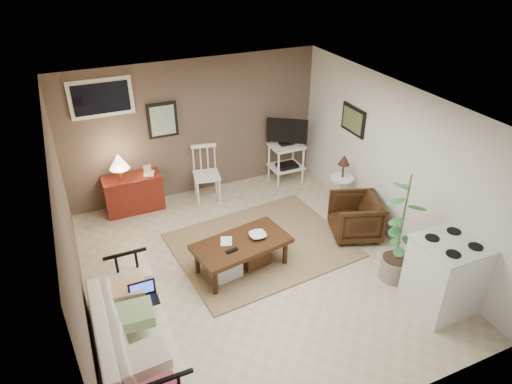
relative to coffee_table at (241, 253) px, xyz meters
name	(u,v)px	position (x,y,z in m)	size (l,w,h in m)	color
floor	(253,268)	(0.16, -0.06, -0.28)	(5.00, 5.00, 0.00)	#C1B293
art_back	(163,120)	(-0.39, 2.41, 1.17)	(0.50, 0.03, 0.60)	black
art_right	(353,120)	(2.38, 0.99, 1.24)	(0.03, 0.60, 0.45)	black
window	(101,98)	(-1.29, 2.41, 1.67)	(0.96, 0.03, 0.60)	white
rug	(262,245)	(0.49, 0.38, -0.27)	(2.52, 2.02, 0.02)	#8D7452
coffee_table	(241,253)	(0.00, 0.00, 0.00)	(1.41, 0.89, 0.50)	#3E2110
sofa	(134,328)	(-1.64, -0.90, 0.12)	(2.05, 0.60, 0.80)	beige
sofa_pillows	(141,336)	(-1.59, -1.13, 0.21)	(0.39, 1.95, 0.14)	beige
sofa_end_rails	(145,328)	(-1.52, -0.90, 0.07)	(0.55, 2.05, 0.69)	black
laptop	(143,294)	(-1.45, -0.54, 0.24)	(0.32, 0.23, 0.21)	black
red_console	(132,190)	(-1.07, 2.21, 0.10)	(0.95, 0.42, 1.09)	maroon
spindle_chair	(206,175)	(0.20, 2.07, 0.18)	(0.51, 0.51, 0.97)	white
tv_stand	(287,149)	(1.76, 2.07, 0.38)	(0.65, 0.48, 1.25)	white
side_table	(342,176)	(2.14, 0.79, 0.36)	(0.39, 0.39, 1.03)	white
armchair	(356,215)	(1.93, 0.05, 0.09)	(0.71, 0.67, 0.73)	black
potted_plant	(402,225)	(1.84, -1.02, 0.60)	(0.41, 0.41, 1.65)	gray
stove	(445,275)	(2.04, -1.68, 0.22)	(0.77, 0.71, 1.00)	silver
bowl	(258,230)	(0.26, 0.01, 0.31)	(0.23, 0.06, 0.23)	#3E2110
book_table	(220,236)	(-0.26, 0.12, 0.30)	(0.16, 0.02, 0.21)	#3E2110
book_console	(143,168)	(-0.85, 2.21, 0.47)	(0.17, 0.02, 0.23)	#3E2110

